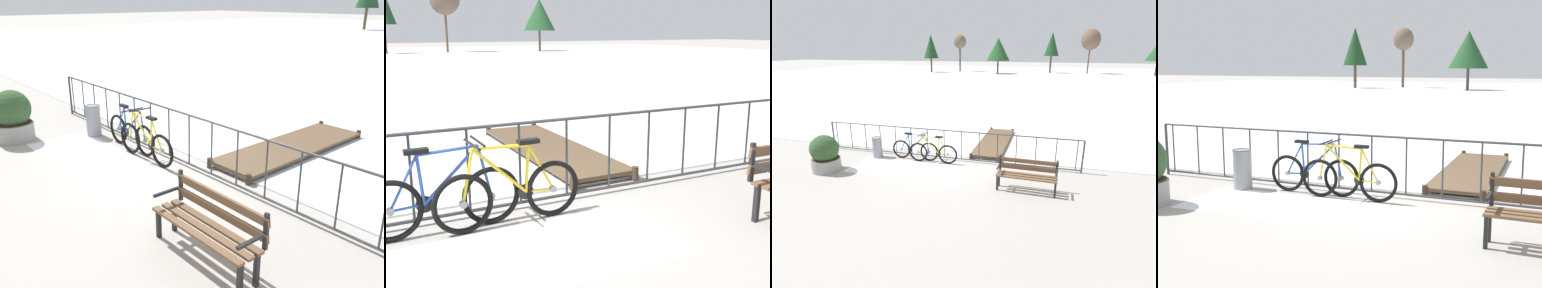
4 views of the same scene
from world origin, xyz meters
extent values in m
plane|color=#9E9991|center=(0.00, 0.00, 0.00)|extent=(160.00, 160.00, 0.00)
cube|color=silver|center=(0.00, 28.40, 0.01)|extent=(80.00, 56.00, 0.03)
cube|color=white|center=(-0.79, -1.20, 0.00)|extent=(3.87, 1.44, 0.01)
cylinder|color=#38383D|center=(0.00, 0.00, 1.05)|extent=(9.00, 0.04, 0.04)
cylinder|color=#38383D|center=(0.00, 0.00, 0.08)|extent=(9.00, 0.04, 0.04)
cylinder|color=#38383D|center=(-4.50, 0.00, 0.53)|extent=(0.06, 0.06, 1.05)
cylinder|color=#38383D|center=(4.50, 0.00, 0.53)|extent=(0.06, 0.06, 1.05)
cylinder|color=#38383D|center=(-4.32, 0.00, 0.57)|extent=(0.03, 0.03, 0.97)
cylinder|color=#38383D|center=(-3.70, 0.00, 0.57)|extent=(0.03, 0.03, 0.97)
cylinder|color=#38383D|center=(-3.09, 0.00, 0.57)|extent=(0.03, 0.03, 0.97)
cylinder|color=#38383D|center=(-2.47, 0.00, 0.57)|extent=(0.03, 0.03, 0.97)
cylinder|color=#38383D|center=(-1.85, 0.00, 0.57)|extent=(0.03, 0.03, 0.97)
cylinder|color=#38383D|center=(-1.23, 0.00, 0.57)|extent=(0.03, 0.03, 0.97)
cylinder|color=#38383D|center=(-0.62, 0.00, 0.57)|extent=(0.03, 0.03, 0.97)
cylinder|color=#38383D|center=(0.00, 0.00, 0.57)|extent=(0.03, 0.03, 0.97)
cylinder|color=#38383D|center=(0.62, 0.00, 0.57)|extent=(0.03, 0.03, 0.97)
cylinder|color=#38383D|center=(1.23, 0.00, 0.57)|extent=(0.03, 0.03, 0.97)
cylinder|color=#38383D|center=(1.85, 0.00, 0.57)|extent=(0.03, 0.03, 0.97)
cylinder|color=#38383D|center=(2.47, 0.00, 0.57)|extent=(0.03, 0.03, 0.97)
cylinder|color=#38383D|center=(3.09, 0.00, 0.57)|extent=(0.03, 0.03, 0.97)
cylinder|color=#38383D|center=(3.70, 0.00, 0.57)|extent=(0.03, 0.03, 0.97)
cylinder|color=#38383D|center=(4.32, 0.00, 0.57)|extent=(0.03, 0.03, 0.97)
torus|color=black|center=(0.25, -0.37, 0.33)|extent=(0.66, 0.08, 0.66)
cylinder|color=gray|center=(0.25, -0.37, 0.33)|extent=(0.08, 0.06, 0.08)
torus|color=black|center=(-0.79, -0.41, 0.33)|extent=(0.66, 0.08, 0.66)
cylinder|color=gray|center=(-0.79, -0.41, 0.33)|extent=(0.08, 0.06, 0.08)
cylinder|color=yellow|center=(-0.06, -0.39, 0.62)|extent=(0.08, 0.04, 0.53)
cylinder|color=yellow|center=(-0.38, -0.40, 0.63)|extent=(0.61, 0.06, 0.59)
cylinder|color=yellow|center=(-0.35, -0.40, 0.90)|extent=(0.63, 0.06, 0.07)
cylinder|color=yellow|center=(0.09, -0.38, 0.34)|extent=(0.34, 0.04, 0.05)
cylinder|color=yellow|center=(0.11, -0.38, 0.61)|extent=(0.32, 0.04, 0.56)
cylinder|color=yellow|center=(-0.73, -0.41, 0.62)|extent=(0.16, 0.04, 0.59)
cube|color=black|center=(-0.04, -0.38, 0.92)|extent=(0.24, 0.11, 0.05)
cylinder|color=black|center=(-0.67, -0.41, 0.96)|extent=(0.05, 0.52, 0.03)
cylinder|color=black|center=(-0.08, -0.39, 0.35)|extent=(0.18, 0.03, 0.18)
torus|color=black|center=(-1.50, -0.28, 0.33)|extent=(0.66, 0.06, 0.66)
cylinder|color=gray|center=(-1.50, -0.28, 0.33)|extent=(0.08, 0.06, 0.08)
torus|color=black|center=(-0.45, -0.28, 0.33)|extent=(0.66, 0.06, 0.66)
cylinder|color=gray|center=(-0.45, -0.28, 0.33)|extent=(0.08, 0.06, 0.08)
cylinder|color=#2D51B2|center=(-1.18, -0.28, 0.62)|extent=(0.08, 0.04, 0.53)
cylinder|color=#2D51B2|center=(-0.87, -0.28, 0.63)|extent=(0.61, 0.04, 0.59)
cylinder|color=#2D51B2|center=(-0.89, -0.28, 0.90)|extent=(0.63, 0.04, 0.07)
cylinder|color=#2D51B2|center=(-1.33, -0.28, 0.34)|extent=(0.34, 0.03, 0.05)
cylinder|color=#2D51B2|center=(-1.35, -0.28, 0.61)|extent=(0.32, 0.03, 0.56)
cylinder|color=#2D51B2|center=(-0.51, -0.28, 0.62)|extent=(0.16, 0.03, 0.59)
cube|color=black|center=(-1.20, -0.28, 0.92)|extent=(0.24, 0.10, 0.05)
cylinder|color=black|center=(-0.57, -0.28, 0.96)|extent=(0.03, 0.52, 0.03)
cylinder|color=black|center=(-1.16, -0.28, 0.35)|extent=(0.18, 0.02, 0.18)
cube|color=brown|center=(2.95, -1.60, 0.44)|extent=(1.60, 0.14, 0.04)
cube|color=brown|center=(2.95, -1.75, 0.44)|extent=(1.60, 0.14, 0.04)
cube|color=brown|center=(2.94, -1.91, 0.44)|extent=(1.60, 0.14, 0.04)
cube|color=brown|center=(2.95, -1.50, 0.58)|extent=(1.60, 0.09, 0.12)
cube|color=brown|center=(2.95, -1.50, 0.78)|extent=(1.60, 0.09, 0.12)
cube|color=black|center=(3.70, -1.90, 0.22)|extent=(0.05, 0.06, 0.44)
cube|color=black|center=(3.71, -1.64, 0.22)|extent=(0.05, 0.06, 0.44)
cube|color=black|center=(3.71, -1.52, 0.67)|extent=(0.05, 0.05, 0.45)
cube|color=black|center=(3.71, -1.77, 0.64)|extent=(0.05, 0.40, 0.04)
cube|color=black|center=(2.18, -1.87, 0.22)|extent=(0.05, 0.06, 0.44)
cube|color=black|center=(2.19, -1.60, 0.22)|extent=(0.05, 0.06, 0.44)
cube|color=black|center=(2.19, -1.48, 0.67)|extent=(0.05, 0.05, 0.45)
cube|color=black|center=(2.19, -1.73, 0.64)|extent=(0.05, 0.40, 0.04)
cylinder|color=gray|center=(-3.26, -1.97, 0.20)|extent=(0.87, 0.87, 0.40)
cylinder|color=#38281E|center=(-3.26, -1.97, 0.41)|extent=(0.80, 0.80, 0.02)
sphere|color=#2D4C28|center=(-3.26, -1.97, 0.73)|extent=(0.87, 0.87, 0.87)
cylinder|color=gray|center=(-2.35, -0.44, 0.36)|extent=(0.34, 0.34, 0.72)
torus|color=#494A4E|center=(-2.35, -0.44, 0.72)|extent=(0.35, 0.35, 0.02)
cube|color=brown|center=(1.36, 2.20, 0.12)|extent=(1.10, 3.80, 0.06)
cylinder|color=#3C2E20|center=(0.87, 0.30, 0.10)|extent=(0.10, 0.10, 0.20)
cylinder|color=#3C2E20|center=(1.86, 0.30, 0.10)|extent=(0.10, 0.10, 0.20)
cylinder|color=#3C2E20|center=(0.87, 4.10, 0.10)|extent=(0.10, 0.10, 0.20)
cylinder|color=#3C2E20|center=(1.86, 4.10, 0.10)|extent=(0.10, 0.10, 0.20)
cylinder|color=brown|center=(-4.70, 37.71, 1.62)|extent=(0.25, 0.25, 3.24)
cone|color=#1E4723|center=(-4.70, 37.71, 3.58)|extent=(3.50, 3.50, 3.28)
cylinder|color=brown|center=(-11.57, 40.63, 2.08)|extent=(0.28, 0.28, 4.15)
ellipsoid|color=brown|center=(-11.57, 40.63, 4.76)|extent=(2.04, 2.04, 2.24)
cylinder|color=brown|center=(-15.58, 37.84, 1.84)|extent=(0.29, 0.29, 3.67)
cone|color=#193D1E|center=(-15.58, 37.84, 4.02)|extent=(2.33, 2.33, 3.63)
cylinder|color=brown|center=(8.51, 41.50, 2.07)|extent=(0.21, 0.21, 4.14)
ellipsoid|color=brown|center=(8.51, 41.50, 4.97)|extent=(2.78, 2.78, 3.06)
cylinder|color=brown|center=(3.00, 41.31, 2.15)|extent=(0.29, 0.29, 4.31)
cone|color=#193D1E|center=(3.00, 41.31, 4.35)|extent=(2.23, 2.23, 3.53)
camera|label=1|loc=(6.09, -4.63, 3.06)|focal=37.86mm
camera|label=2|loc=(-1.91, -5.15, 2.11)|focal=44.80mm
camera|label=3|loc=(3.38, -9.36, 3.71)|focal=28.29mm
camera|label=4|loc=(2.92, -8.00, 2.25)|focal=47.07mm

